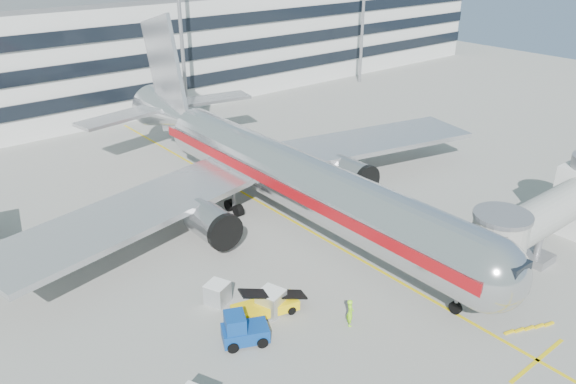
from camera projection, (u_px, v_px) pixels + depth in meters
ground at (369, 264)px, 43.90m from camera, size 180.00×180.00×0.00m
lead_in_line at (288, 218)px, 50.94m from camera, size 0.25×70.00×0.01m
stop_bar at (537, 360)px, 34.03m from camera, size 6.00×0.25×0.01m
main_jet at (276, 170)px, 50.37m from camera, size 50.95×48.70×16.06m
jet_bridge at (555, 212)px, 43.61m from camera, size 17.80×4.50×7.00m
terminal at (80, 52)px, 81.42m from camera, size 150.00×24.25×15.60m
light_mast_centre at (179, 8)px, 71.80m from camera, size 2.40×1.20×25.45m
belt_loader at (265, 306)px, 37.90m from camera, size 4.81×2.70×2.25m
baggage_tug at (242, 330)px, 35.16m from camera, size 3.31×2.75×2.17m
cargo_container_right at (217, 293)px, 39.07m from camera, size 1.89×1.89×1.53m
cargo_container_front at (271, 302)px, 38.02m from camera, size 2.00×2.00×1.69m
ramp_worker at (350, 313)px, 36.73m from camera, size 0.80×0.85×1.96m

